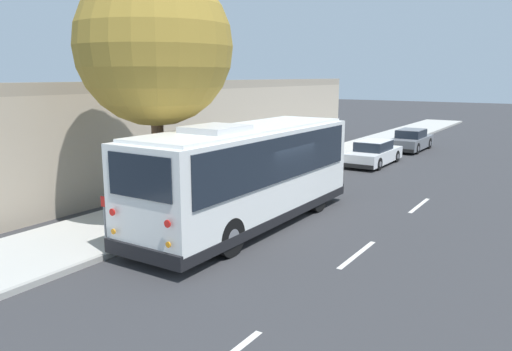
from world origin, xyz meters
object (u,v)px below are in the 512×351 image
(parked_sedan_white, at_px, (374,153))
(sign_post_near, at_px, (105,221))
(sign_post_far, at_px, (152,208))
(shuttle_bus, at_px, (248,171))
(parked_sedan_gray, at_px, (411,140))
(street_tree, at_px, (157,36))

(parked_sedan_white, bearing_deg, sign_post_near, 175.24)
(parked_sedan_white, height_order, sign_post_far, sign_post_far)
(shuttle_bus, height_order, parked_sedan_gray, shuttle_bus)
(sign_post_far, bearing_deg, parked_sedan_white, -5.14)
(shuttle_bus, xyz_separation_m, parked_sedan_white, (12.63, 0.49, -1.15))
(parked_sedan_white, xyz_separation_m, sign_post_far, (-14.93, 1.34, 0.23))
(street_tree, distance_m, sign_post_far, 5.01)
(shuttle_bus, height_order, parked_sedan_white, shuttle_bus)
(parked_sedan_white, distance_m, parked_sedan_gray, 6.25)
(shuttle_bus, bearing_deg, sign_post_near, 155.51)
(parked_sedan_white, distance_m, sign_post_far, 14.99)
(sign_post_near, relative_size, sign_post_far, 1.02)
(parked_sedan_gray, distance_m, sign_post_near, 22.97)
(shuttle_bus, bearing_deg, sign_post_far, 141.34)
(shuttle_bus, xyz_separation_m, street_tree, (-1.43, 2.23, 3.99))
(parked_sedan_white, height_order, sign_post_near, sign_post_near)
(parked_sedan_gray, xyz_separation_m, sign_post_far, (-21.17, 1.52, 0.20))
(parked_sedan_white, bearing_deg, sign_post_far, 174.71)
(parked_sedan_gray, bearing_deg, shuttle_bus, -178.85)
(sign_post_near, height_order, sign_post_far, sign_post_near)
(shuttle_bus, bearing_deg, parked_sedan_white, 2.02)
(parked_sedan_white, relative_size, sign_post_near, 3.38)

